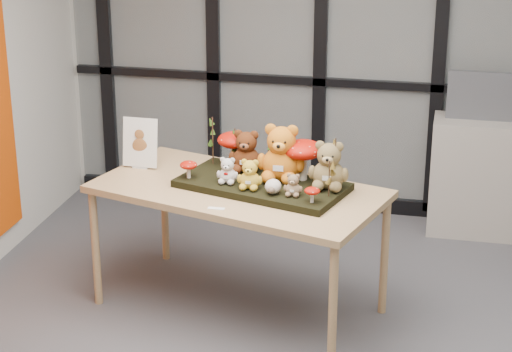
% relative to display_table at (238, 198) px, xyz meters
% --- Properties ---
extents(room_shell, '(5.00, 5.00, 5.00)m').
position_rel_display_table_xyz_m(room_shell, '(0.67, -0.67, 0.93)').
color(room_shell, beige).
rests_on(room_shell, floor).
extents(glass_partition, '(4.90, 0.06, 2.78)m').
position_rel_display_table_xyz_m(glass_partition, '(0.67, 1.80, 0.66)').
color(glass_partition, '#2D383F').
rests_on(glass_partition, floor).
extents(display_table, '(1.92, 1.33, 0.82)m').
position_rel_display_table_xyz_m(display_table, '(0.00, 0.00, 0.00)').
color(display_table, tan).
rests_on(display_table, floor).
extents(diorama_tray, '(1.11, 0.77, 0.04)m').
position_rel_display_table_xyz_m(diorama_tray, '(0.14, 0.03, 0.09)').
color(diorama_tray, black).
rests_on(diorama_tray, display_table).
extents(bear_pooh_yellow, '(0.36, 0.34, 0.39)m').
position_rel_display_table_xyz_m(bear_pooh_yellow, '(0.25, 0.09, 0.30)').
color(bear_pooh_yellow, '#CC6C15').
rests_on(bear_pooh_yellow, diorama_tray).
extents(bear_brown_medium, '(0.27, 0.26, 0.29)m').
position_rel_display_table_xyz_m(bear_brown_medium, '(0.01, 0.20, 0.25)').
color(bear_brown_medium, '#4B210D').
rests_on(bear_brown_medium, diorama_tray).
extents(bear_tan_back, '(0.30, 0.28, 0.32)m').
position_rel_display_table_xyz_m(bear_tan_back, '(0.55, 0.02, 0.27)').
color(bear_tan_back, brown).
rests_on(bear_tan_back, diorama_tray).
extents(bear_small_yellow, '(0.19, 0.18, 0.20)m').
position_rel_display_table_xyz_m(bear_small_yellow, '(0.10, -0.10, 0.21)').
color(bear_small_yellow, gold).
rests_on(bear_small_yellow, diorama_tray).
extents(bear_white_bow, '(0.17, 0.16, 0.18)m').
position_rel_display_table_xyz_m(bear_white_bow, '(-0.06, -0.03, 0.20)').
color(bear_white_bow, silver).
rests_on(bear_white_bow, diorama_tray).
extents(bear_beige_small, '(0.14, 0.13, 0.15)m').
position_rel_display_table_xyz_m(bear_beige_small, '(0.37, -0.16, 0.18)').
color(bear_beige_small, '#866A4B').
rests_on(bear_beige_small, diorama_tray).
extents(plush_cream_hedgehog, '(0.09, 0.08, 0.10)m').
position_rel_display_table_xyz_m(plush_cream_hedgehog, '(0.25, -0.15, 0.16)').
color(plush_cream_hedgehog, beige).
rests_on(plush_cream_hedgehog, diorama_tray).
extents(mushroom_back_left, '(0.22, 0.22, 0.24)m').
position_rel_display_table_xyz_m(mushroom_back_left, '(-0.09, 0.29, 0.23)').
color(mushroom_back_left, '#9C0F05').
rests_on(mushroom_back_left, diorama_tray).
extents(mushroom_back_right, '(0.25, 0.25, 0.27)m').
position_rel_display_table_xyz_m(mushroom_back_right, '(0.38, 0.12, 0.25)').
color(mushroom_back_right, '#9C0F05').
rests_on(mushroom_back_right, diorama_tray).
extents(mushroom_front_left, '(0.11, 0.11, 0.12)m').
position_rel_display_table_xyz_m(mushroom_front_left, '(-0.31, -0.00, 0.17)').
color(mushroom_front_left, '#9C0F05').
rests_on(mushroom_front_left, diorama_tray).
extents(mushroom_front_right, '(0.09, 0.09, 0.10)m').
position_rel_display_table_xyz_m(mushroom_front_right, '(0.49, -0.24, 0.16)').
color(mushroom_front_right, '#9C0F05').
rests_on(mushroom_front_right, diorama_tray).
extents(sprig_green_far_left, '(0.05, 0.05, 0.31)m').
position_rel_display_table_xyz_m(sprig_green_far_left, '(-0.23, 0.27, 0.26)').
color(sprig_green_far_left, '#18380C').
rests_on(sprig_green_far_left, diorama_tray).
extents(sprig_green_mid_left, '(0.05, 0.05, 0.24)m').
position_rel_display_table_xyz_m(sprig_green_mid_left, '(-0.09, 0.29, 0.23)').
color(sprig_green_mid_left, '#18380C').
rests_on(sprig_green_mid_left, diorama_tray).
extents(sprig_dry_far_right, '(0.05, 0.05, 0.31)m').
position_rel_display_table_xyz_m(sprig_dry_far_right, '(0.59, 0.01, 0.27)').
color(sprig_dry_far_right, brown).
rests_on(sprig_dry_far_right, diorama_tray).
extents(sprig_dry_mid_right, '(0.05, 0.05, 0.22)m').
position_rel_display_table_xyz_m(sprig_dry_mid_right, '(0.57, -0.13, 0.22)').
color(sprig_dry_mid_right, brown).
rests_on(sprig_dry_mid_right, diorama_tray).
extents(sprig_green_centre, '(0.05, 0.05, 0.23)m').
position_rel_display_table_xyz_m(sprig_green_centre, '(0.14, 0.23, 0.22)').
color(sprig_green_centre, '#18380C').
rests_on(sprig_green_centre, diorama_tray).
extents(sign_holder, '(0.23, 0.06, 0.33)m').
position_rel_display_table_xyz_m(sign_holder, '(-0.70, 0.23, 0.22)').
color(sign_holder, silver).
rests_on(sign_holder, display_table).
extents(label_card, '(0.10, 0.03, 0.00)m').
position_rel_display_table_xyz_m(label_card, '(-0.05, -0.35, 0.07)').
color(label_card, white).
rests_on(label_card, display_table).
extents(cabinet, '(0.66, 0.39, 0.88)m').
position_rel_display_table_xyz_m(cabinet, '(1.45, 1.57, -0.31)').
color(cabinet, gray).
rests_on(cabinet, floor).
extents(monitor, '(0.50, 0.05, 0.36)m').
position_rel_display_table_xyz_m(monitor, '(1.45, 1.59, 0.31)').
color(monitor, '#515359').
rests_on(monitor, cabinet).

